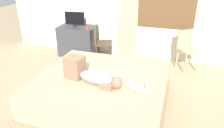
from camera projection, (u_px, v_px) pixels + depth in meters
name	position (u px, v px, depth m)	size (l,w,h in m)	color
ground_plane	(96.00, 106.00, 3.66)	(16.00, 16.00, 0.00)	tan
bed	(102.00, 92.00, 3.55)	(2.03, 1.88, 0.53)	#997A56
person_lying	(90.00, 74.00, 3.28)	(0.94, 0.40, 0.34)	#8C939E
cat	(136.00, 87.00, 3.03)	(0.35, 0.18, 0.21)	silver
desk	(78.00, 41.00, 5.53)	(0.90, 0.56, 0.74)	#38383D
tv_monitor	(75.00, 19.00, 5.31)	(0.48, 0.10, 0.35)	black
cup	(88.00, 28.00, 5.06)	(0.06, 0.06, 0.08)	#B23D38
chair_by_desk	(100.00, 41.00, 5.08)	(0.47, 0.47, 0.86)	#4C3828
chair_spare	(187.00, 47.00, 4.74)	(0.53, 0.53, 0.86)	tan
curtain_left	(128.00, 9.00, 5.11)	(0.44, 0.06, 2.36)	#ADCC75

